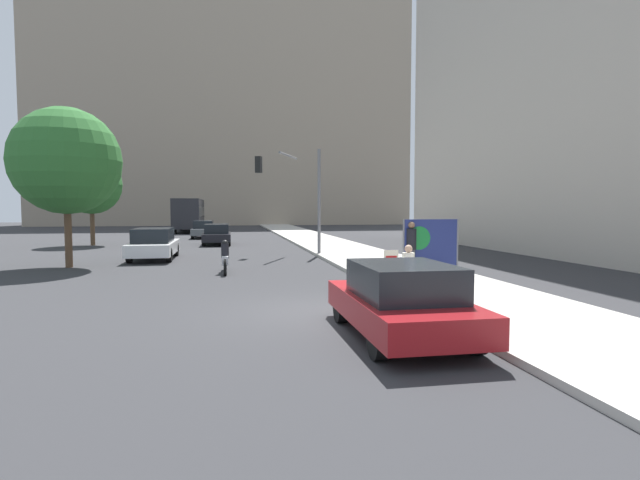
{
  "coord_description": "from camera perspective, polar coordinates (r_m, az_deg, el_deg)",
  "views": [
    {
      "loc": [
        -2.1,
        -11.18,
        2.4
      ],
      "look_at": [
        0.79,
        4.51,
        1.37
      ],
      "focal_mm": 28.0,
      "sensor_mm": 36.0,
      "label": 1
    }
  ],
  "objects": [
    {
      "name": "traffic_light_pole",
      "position": [
        25.46,
        -2.91,
        6.6
      ],
      "size": [
        3.22,
        2.99,
        5.21
      ],
      "color": "slate",
      "rests_on": "sidewalk_curb"
    },
    {
      "name": "street_tree_midblock",
      "position": [
        35.18,
        -24.68,
        5.76
      ],
      "size": [
        3.76,
        3.76,
        5.78
      ],
      "color": "brown",
      "rests_on": "ground_plane"
    },
    {
      "name": "jogger_on_sidewalk",
      "position": [
        16.86,
        10.37,
        -0.91
      ],
      "size": [
        0.34,
        0.34,
        1.81
      ],
      "rotation": [
        0.0,
        0.0,
        3.57
      ],
      "color": "#424247",
      "rests_on": "sidewalk_curb"
    },
    {
      "name": "sidewalk_curb",
      "position": [
        27.03,
        3.07,
        -1.27
      ],
      "size": [
        4.03,
        90.0,
        0.14
      ],
      "primitive_type": "cube",
      "color": "#B7B2A8",
      "rests_on": "ground_plane"
    },
    {
      "name": "building_backdrop_right",
      "position": [
        31.32,
        31.73,
        20.42
      ],
      "size": [
        10.0,
        32.0,
        23.41
      ],
      "color": "#BCB2A3",
      "rests_on": "ground_plane"
    },
    {
      "name": "seated_protester",
      "position": [
        14.08,
        10.09,
        -2.86
      ],
      "size": [
        0.94,
        0.77,
        1.23
      ],
      "rotation": [
        0.0,
        0.0,
        0.17
      ],
      "color": "#474C56",
      "rests_on": "sidewalk_curb"
    },
    {
      "name": "building_backdrop_far",
      "position": [
        76.65,
        -10.52,
        14.25
      ],
      "size": [
        52.0,
        12.0,
        33.08
      ],
      "color": "gray",
      "rests_on": "ground_plane"
    },
    {
      "name": "street_tree_near_curb",
      "position": [
        22.57,
        -27.04,
        8.03
      ],
      "size": [
        4.26,
        4.26,
        6.41
      ],
      "color": "brown",
      "rests_on": "ground_plane"
    },
    {
      "name": "city_bus_on_road",
      "position": [
        52.23,
        -14.74,
        2.99
      ],
      "size": [
        2.53,
        10.33,
        3.28
      ],
      "color": "#232328",
      "rests_on": "ground_plane"
    },
    {
      "name": "parked_car_curbside",
      "position": [
        9.4,
        9.29,
        -6.79
      ],
      "size": [
        1.88,
        4.24,
        1.39
      ],
      "color": "maroon",
      "rests_on": "ground_plane"
    },
    {
      "name": "car_on_road_distant",
      "position": [
        41.1,
        -13.17,
        1.21
      ],
      "size": [
        1.75,
        4.73,
        1.39
      ],
      "color": "#565B60",
      "rests_on": "ground_plane"
    },
    {
      "name": "ground_plane",
      "position": [
        11.63,
        0.2,
        -8.23
      ],
      "size": [
        160.0,
        160.0,
        0.0
      ],
      "primitive_type": "plane",
      "color": "#303033"
    },
    {
      "name": "protest_banner",
      "position": [
        17.1,
        12.48,
        -0.65
      ],
      "size": [
        1.98,
        0.06,
        1.88
      ],
      "color": "slate",
      "rests_on": "sidewalk_curb"
    },
    {
      "name": "motorcycle_on_road",
      "position": [
        18.77,
        -10.79,
        -2.1
      ],
      "size": [
        0.28,
        2.17,
        1.22
      ],
      "color": "silver",
      "rests_on": "ground_plane"
    },
    {
      "name": "car_on_road_nearest",
      "position": [
        24.52,
        -18.46,
        -0.41
      ],
      "size": [
        1.9,
        4.78,
        1.46
      ],
      "color": "white",
      "rests_on": "ground_plane"
    },
    {
      "name": "car_on_road_midblock",
      "position": [
        33.4,
        -11.71,
        0.65
      ],
      "size": [
        1.77,
        4.45,
        1.35
      ],
      "color": "black",
      "rests_on": "ground_plane"
    }
  ]
}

